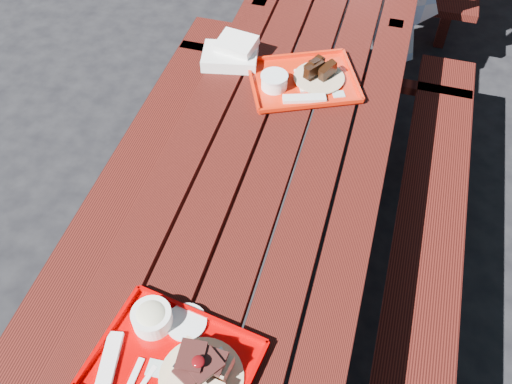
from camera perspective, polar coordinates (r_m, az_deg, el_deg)
ground at (r=2.48m, az=0.96°, el=-9.58°), size 60.00×60.00×0.00m
picnic_table_near at (r=2.01m, az=1.17°, el=-1.56°), size 1.41×2.40×0.75m
near_tray at (r=1.50m, az=-7.99°, el=-15.85°), size 0.44×0.37×0.13m
far_tray at (r=2.18m, az=4.60°, el=11.08°), size 0.48×0.44×0.07m
white_cloth at (r=2.28m, az=-2.42°, el=13.69°), size 0.24×0.19×0.09m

